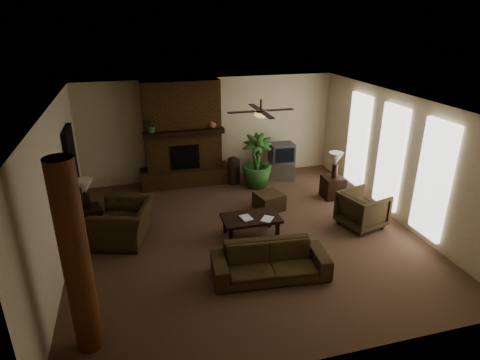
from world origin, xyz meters
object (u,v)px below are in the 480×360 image
object	(u,v)px
armchair_right	(363,208)
coffee_table	(251,219)
tv_stand	(280,170)
side_table_left	(90,220)
side_table_right	(333,187)
armchair_left	(123,216)
floor_vase	(234,168)
ottoman	(269,201)
sofa	(270,256)
lamp_right	(336,160)
lamp_left	(85,189)
floor_plant	(257,172)
log_column	(76,261)

from	to	relation	value
armchair_right	coffee_table	xyz separation A→B (m)	(-2.46, 0.25, -0.07)
armchair_right	tv_stand	world-z (taller)	armchair_right
side_table_left	side_table_right	size ratio (longest dim) A/B	1.00
armchair_left	floor_vase	bearing A→B (deg)	145.86
armchair_right	side_table_left	bearing A→B (deg)	62.05
armchair_left	ottoman	world-z (taller)	armchair_left
sofa	side_table_left	size ratio (longest dim) A/B	3.72
sofa	side_table_right	world-z (taller)	sofa
coffee_table	lamp_right	distance (m)	2.95
ottoman	floor_vase	size ratio (longest dim) A/B	0.78
sofa	armchair_right	distance (m)	2.82
lamp_left	lamp_right	xyz separation A→B (m)	(5.84, 0.23, 0.00)
ottoman	floor_vase	bearing A→B (deg)	102.90
armchair_left	floor_plant	size ratio (longest dim) A/B	0.86
armchair_left	coffee_table	world-z (taller)	armchair_left
floor_vase	lamp_right	distance (m)	2.77
armchair_right	ottoman	world-z (taller)	armchair_right
lamp_right	ottoman	bearing A→B (deg)	-173.60
sofa	armchair_left	distance (m)	3.17
armchair_left	ottoman	bearing A→B (deg)	116.78
armchair_left	floor_plant	bearing A→B (deg)	136.85
ottoman	lamp_right	xyz separation A→B (m)	(1.79, 0.20, 0.80)
log_column	tv_stand	distance (m)	7.21
sofa	lamp_right	world-z (taller)	lamp_right
side_table_right	lamp_right	bearing A→B (deg)	-37.45
side_table_left	lamp_right	xyz separation A→B (m)	(5.84, 0.22, 0.73)
floor_plant	side_table_right	size ratio (longest dim) A/B	2.60
sofa	armchair_left	size ratio (longest dim) A/B	1.68
floor_vase	tv_stand	bearing A→B (deg)	0.53
floor_vase	lamp_right	bearing A→B (deg)	-35.81
log_column	floor_vase	world-z (taller)	log_column
ottoman	lamp_left	world-z (taller)	lamp_left
armchair_left	ottoman	distance (m)	3.40
coffee_table	floor_vase	distance (m)	2.91
log_column	coffee_table	world-z (taller)	log_column
armchair_left	floor_vase	world-z (taller)	armchair_left
log_column	ottoman	world-z (taller)	log_column
tv_stand	floor_plant	xyz separation A→B (m)	(-0.83, -0.38, 0.15)
lamp_right	lamp_left	bearing A→B (deg)	-177.75
lamp_left	lamp_right	distance (m)	5.84
tv_stand	side_table_right	distance (m)	1.79
floor_plant	armchair_left	bearing A→B (deg)	-149.97
armchair_left	tv_stand	distance (m)	4.91
lamp_left	lamp_right	bearing A→B (deg)	2.25
side_table_right	ottoman	bearing A→B (deg)	-173.27
sofa	armchair_right	xyz separation A→B (m)	(2.54, 1.22, 0.04)
sofa	side_table_right	distance (m)	3.84
armchair_left	coffee_table	distance (m)	2.61
armchair_right	floor_vase	bearing A→B (deg)	18.77
ottoman	lamp_right	bearing A→B (deg)	6.40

